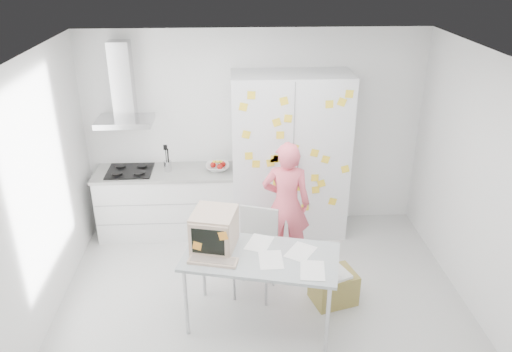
{
  "coord_description": "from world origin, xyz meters",
  "views": [
    {
      "loc": [
        -0.31,
        -4.33,
        3.62
      ],
      "look_at": [
        -0.04,
        0.78,
        1.25
      ],
      "focal_mm": 35.0,
      "sensor_mm": 36.0,
      "label": 1
    }
  ],
  "objects_px": {
    "desk": "(231,242)",
    "person": "(286,204)",
    "chair": "(256,247)",
    "cardboard_box": "(334,286)"
  },
  "relations": [
    {
      "from": "desk",
      "to": "person",
      "type": "bearing_deg",
      "value": 69.88
    },
    {
      "from": "chair",
      "to": "cardboard_box",
      "type": "xyz_separation_m",
      "value": [
        0.84,
        -0.26,
        -0.38
      ]
    },
    {
      "from": "desk",
      "to": "cardboard_box",
      "type": "height_order",
      "value": "desk"
    },
    {
      "from": "chair",
      "to": "cardboard_box",
      "type": "relative_size",
      "value": 1.84
    },
    {
      "from": "desk",
      "to": "chair",
      "type": "distance_m",
      "value": 0.63
    },
    {
      "from": "desk",
      "to": "cardboard_box",
      "type": "relative_size",
      "value": 3.07
    },
    {
      "from": "desk",
      "to": "cardboard_box",
      "type": "distance_m",
      "value": 1.35
    },
    {
      "from": "person",
      "to": "cardboard_box",
      "type": "xyz_separation_m",
      "value": [
        0.46,
        -0.82,
        -0.61
      ]
    },
    {
      "from": "chair",
      "to": "cardboard_box",
      "type": "height_order",
      "value": "chair"
    },
    {
      "from": "person",
      "to": "chair",
      "type": "relative_size",
      "value": 1.59
    }
  ]
}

